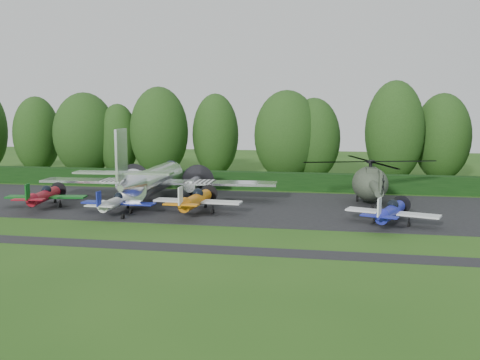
% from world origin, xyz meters
% --- Properties ---
extents(ground, '(160.00, 160.00, 0.00)m').
position_xyz_m(ground, '(0.00, 0.00, 0.00)').
color(ground, '#234C15').
rests_on(ground, ground).
extents(apron, '(70.00, 18.00, 0.01)m').
position_xyz_m(apron, '(0.00, 10.00, 0.00)').
color(apron, black).
rests_on(apron, ground).
extents(taxiway_verge, '(70.00, 2.00, 0.00)m').
position_xyz_m(taxiway_verge, '(0.00, -6.00, 0.00)').
color(taxiway_verge, black).
rests_on(taxiway_verge, ground).
extents(hedgerow, '(90.00, 1.60, 2.00)m').
position_xyz_m(hedgerow, '(0.00, 21.00, 0.00)').
color(hedgerow, black).
rests_on(hedgerow, ground).
extents(transport_plane, '(24.44, 18.74, 7.83)m').
position_xyz_m(transport_plane, '(-5.67, 11.01, 2.18)').
color(transport_plane, white).
rests_on(transport_plane, ground).
extents(light_plane_red, '(7.40, 7.78, 2.84)m').
position_xyz_m(light_plane_red, '(-14.35, 5.53, 1.18)').
color(light_plane_red, maroon).
rests_on(light_plane_red, ground).
extents(light_plane_white, '(6.65, 6.99, 2.55)m').
position_xyz_m(light_plane_white, '(-6.64, 4.19, 1.06)').
color(light_plane_white, white).
rests_on(light_plane_white, ground).
extents(light_plane_orange, '(7.88, 8.29, 3.03)m').
position_xyz_m(light_plane_orange, '(0.26, 5.41, 1.26)').
color(light_plane_orange, orange).
rests_on(light_plane_orange, ground).
extents(light_plane_blue, '(7.33, 7.70, 2.82)m').
position_xyz_m(light_plane_blue, '(16.64, 3.56, 1.17)').
color(light_plane_blue, '#1A20A1').
rests_on(light_plane_blue, ground).
extents(helicopter, '(13.25, 15.51, 4.27)m').
position_xyz_m(helicopter, '(15.54, 13.50, 2.29)').
color(helicopter, '#343F30').
rests_on(helicopter, ground).
extents(tree_0, '(8.44, 8.44, 11.65)m').
position_xyz_m(tree_0, '(5.70, 30.16, 5.82)').
color(tree_0, black).
rests_on(tree_0, ground).
extents(tree_3, '(8.58, 8.58, 11.50)m').
position_xyz_m(tree_3, '(-22.33, 29.80, 5.74)').
color(tree_3, black).
rests_on(tree_3, ground).
extents(tree_4, '(7.34, 7.34, 12.79)m').
position_xyz_m(tree_4, '(19.28, 30.78, 6.38)').
color(tree_4, black).
rests_on(tree_4, ground).
extents(tree_5, '(6.62, 6.62, 11.03)m').
position_xyz_m(tree_5, '(-30.82, 31.65, 5.50)').
color(tree_5, black).
rests_on(tree_5, ground).
extents(tree_6, '(7.93, 7.93, 12.23)m').
position_xyz_m(tree_6, '(-11.76, 30.47, 6.10)').
color(tree_6, black).
rests_on(tree_6, ground).
extents(tree_8, '(6.38, 6.38, 11.33)m').
position_xyz_m(tree_8, '(-4.42, 32.86, 5.65)').
color(tree_8, black).
rests_on(tree_8, ground).
extents(tree_9, '(6.93, 6.93, 10.66)m').
position_xyz_m(tree_9, '(9.13, 30.96, 5.32)').
color(tree_9, black).
rests_on(tree_9, ground).
extents(tree_10, '(5.49, 5.49, 9.94)m').
position_xyz_m(tree_10, '(-17.63, 30.28, 4.95)').
color(tree_10, black).
rests_on(tree_10, ground).
extents(tree_11, '(7.19, 7.19, 11.25)m').
position_xyz_m(tree_11, '(25.47, 33.24, 5.61)').
color(tree_11, black).
rests_on(tree_11, ground).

